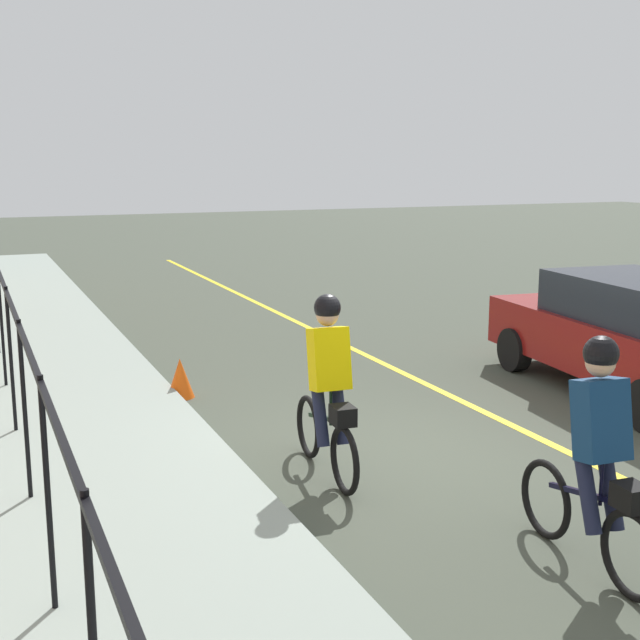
# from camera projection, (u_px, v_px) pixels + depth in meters

# --- Properties ---
(ground_plane) EXTENTS (80.00, 80.00, 0.00)m
(ground_plane) POSITION_uv_depth(u_px,v_px,m) (407.00, 454.00, 8.87)
(ground_plane) COLOR #41473B
(lane_line_centre) EXTENTS (36.00, 0.12, 0.01)m
(lane_line_centre) POSITION_uv_depth(u_px,v_px,m) (530.00, 434.00, 9.49)
(lane_line_centre) COLOR yellow
(lane_line_centre) RESTS_ON ground
(sidewalk) EXTENTS (40.00, 3.20, 0.15)m
(sidewalk) POSITION_uv_depth(u_px,v_px,m) (78.00, 497.00, 7.54)
(sidewalk) COLOR gray
(sidewalk) RESTS_ON ground
(iron_fence) EXTENTS (18.13, 0.04, 1.60)m
(iron_fence) POSITION_uv_depth(u_px,v_px,m) (14.00, 342.00, 8.04)
(iron_fence) COLOR black
(iron_fence) RESTS_ON sidewalk
(cyclist_lead) EXTENTS (1.71, 0.38, 1.83)m
(cyclist_lead) POSITION_uv_depth(u_px,v_px,m) (328.00, 388.00, 8.05)
(cyclist_lead) COLOR black
(cyclist_lead) RESTS_ON ground
(cyclist_follow) EXTENTS (1.71, 0.38, 1.83)m
(cyclist_follow) POSITION_uv_depth(u_px,v_px,m) (597.00, 457.00, 6.19)
(cyclist_follow) COLOR black
(cyclist_follow) RESTS_ON ground
(patrol_sedan) EXTENTS (4.56, 2.27, 1.58)m
(patrol_sedan) POSITION_uv_depth(u_px,v_px,m) (634.00, 333.00, 10.98)
(patrol_sedan) COLOR maroon
(patrol_sedan) RESTS_ON ground
(traffic_cone_near) EXTENTS (0.36, 0.36, 0.53)m
(traffic_cone_near) POSITION_uv_depth(u_px,v_px,m) (180.00, 378.00, 10.91)
(traffic_cone_near) COLOR #F3550E
(traffic_cone_near) RESTS_ON ground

